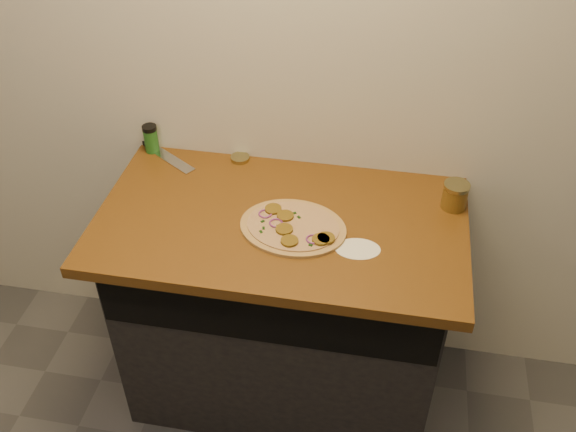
% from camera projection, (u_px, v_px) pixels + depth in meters
% --- Properties ---
extents(cabinet, '(1.10, 0.60, 0.86)m').
position_uv_depth(cabinet, '(283.00, 310.00, 2.40)').
color(cabinet, black).
rests_on(cabinet, ground).
extents(countertop, '(1.20, 0.70, 0.04)m').
position_uv_depth(countertop, '(281.00, 222.00, 2.09)').
color(countertop, brown).
rests_on(countertop, cabinet).
extents(pizza, '(0.38, 0.38, 0.02)m').
position_uv_depth(pizza, '(293.00, 227.00, 2.03)').
color(pizza, tan).
rests_on(pizza, countertop).
extents(chefs_knife, '(0.29, 0.21, 0.02)m').
position_uv_depth(chefs_knife, '(157.00, 150.00, 2.37)').
color(chefs_knife, '#B7BAC1').
rests_on(chefs_knife, countertop).
extents(mason_jar_lid, '(0.09, 0.09, 0.01)m').
position_uv_depth(mason_jar_lid, '(240.00, 158.00, 2.33)').
color(mason_jar_lid, '#958B57').
rests_on(mason_jar_lid, countertop).
extents(salsa_jar, '(0.08, 0.08, 0.09)m').
position_uv_depth(salsa_jar, '(455.00, 195.00, 2.09)').
color(salsa_jar, '#A12010').
rests_on(salsa_jar, countertop).
extents(spice_shaker, '(0.05, 0.05, 0.11)m').
position_uv_depth(spice_shaker, '(151.00, 139.00, 2.35)').
color(spice_shaker, '#205E1D').
rests_on(spice_shaker, countertop).
extents(flour_spill, '(0.16, 0.16, 0.00)m').
position_uv_depth(flour_spill, '(358.00, 249.00, 1.96)').
color(flour_spill, white).
rests_on(flour_spill, countertop).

